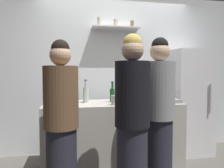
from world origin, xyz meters
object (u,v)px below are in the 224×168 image
refrigerator (189,102)px  wine_bottle_dark_glass (138,94)px  baking_pan (166,101)px  person_grey_hoodie (159,115)px  water_bottle_plastic (142,92)px  utensil_holder (115,100)px  wine_bottle_green_glass (112,95)px  wine_bottle_pale_glass (86,94)px  wine_bottle_amber_glass (159,91)px  person_blonde (132,122)px  person_brown_jacket (61,124)px

refrigerator → wine_bottle_dark_glass: refrigerator is taller
baking_pan → person_grey_hoodie: 0.56m
refrigerator → water_bottle_plastic: (-0.86, -0.15, 0.19)m
utensil_holder → wine_bottle_green_glass: (0.02, 0.28, 0.04)m
wine_bottle_pale_glass → wine_bottle_dark_glass: size_ratio=0.90×
refrigerator → wine_bottle_green_glass: size_ratio=5.94×
wine_bottle_green_glass → wine_bottle_dark_glass: size_ratio=0.82×
baking_pan → wine_bottle_green_glass: bearing=162.2°
utensil_holder → water_bottle_plastic: bearing=41.5°
utensil_holder → baking_pan: bearing=4.9°
water_bottle_plastic → wine_bottle_pale_glass: bearing=-169.9°
wine_bottle_pale_glass → wine_bottle_amber_glass: bearing=8.8°
refrigerator → person_grey_hoodie: (-0.94, -0.99, 0.01)m
wine_bottle_pale_glass → wine_bottle_dark_glass: (0.66, -0.21, 0.01)m
refrigerator → wine_bottle_dark_glass: (-1.04, -0.51, 0.20)m
wine_bottle_pale_glass → water_bottle_plastic: (0.84, 0.15, 0.00)m
baking_pan → person_grey_hoodie: size_ratio=0.20×
baking_pan → person_blonde: size_ratio=0.20×
wine_bottle_dark_glass → wine_bottle_pale_glass: bearing=162.1°
utensil_holder → wine_bottle_pale_glass: wine_bottle_pale_glass is taller
refrigerator → wine_bottle_pale_glass: (-1.70, -0.30, 0.19)m
person_brown_jacket → person_blonde: bearing=-159.3°
baking_pan → utensil_holder: 0.72m
wine_bottle_green_glass → utensil_holder: bearing=-95.0°
refrigerator → wine_bottle_amber_glass: bearing=-167.8°
wine_bottle_dark_glass → water_bottle_plastic: wine_bottle_dark_glass is taller
utensil_holder → wine_bottle_amber_glass: size_ratio=0.69×
wine_bottle_amber_glass → person_grey_hoodie: (-0.37, -0.87, -0.19)m
water_bottle_plastic → person_brown_jacket: person_brown_jacket is taller
baking_pan → water_bottle_plastic: (-0.22, 0.38, 0.09)m
wine_bottle_pale_glass → wine_bottle_amber_glass: (1.12, 0.17, 0.01)m
wine_bottle_amber_glass → person_brown_jacket: size_ratio=0.20×
baking_pan → person_blonde: 0.99m
person_blonde → person_grey_hoodie: 0.45m
utensil_holder → wine_bottle_dark_glass: wine_bottle_dark_glass is taller
wine_bottle_pale_glass → person_brown_jacket: 0.86m
refrigerator → person_brown_jacket: 2.27m
utensil_holder → water_bottle_plastic: size_ratio=0.86×
wine_bottle_dark_glass → person_brown_jacket: 1.14m
refrigerator → wine_bottle_green_glass: refrigerator is taller
person_blonde → baking_pan: bearing=148.5°
utensil_holder → wine_bottle_amber_glass: 0.91m
wine_bottle_dark_glass → wine_bottle_amber_glass: bearing=40.2°
utensil_holder → person_brown_jacket: (-0.64, -0.49, -0.16)m
wine_bottle_pale_glass → wine_bottle_green_glass: wine_bottle_pale_glass is taller
person_blonde → person_grey_hoodie: person_grey_hoodie is taller
person_brown_jacket → person_grey_hoodie: bearing=-141.5°
utensil_holder → person_blonde: bearing=-86.9°
refrigerator → utensil_holder: (-1.36, -0.59, 0.13)m
wine_bottle_dark_glass → wine_bottle_green_glass: bearing=145.3°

